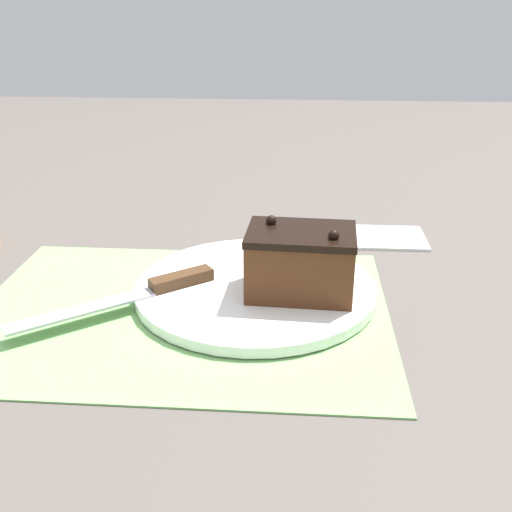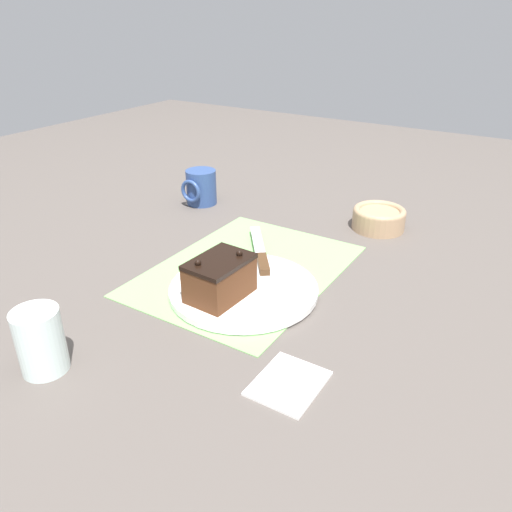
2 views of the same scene
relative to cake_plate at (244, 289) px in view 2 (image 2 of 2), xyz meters
The scene contains 9 objects.
ground_plane 0.09m from the cake_plate, 150.53° to the right, with size 3.00×3.00×0.00m, color #544C47.
placemat_woven 0.09m from the cake_plate, 150.53° to the right, with size 0.46×0.34×0.00m, color #7AB266.
cake_plate is the anchor object (origin of this frame).
chocolate_cake 0.07m from the cake_plate, 17.92° to the right, with size 0.12×0.09×0.08m.
serving_knife 0.12m from the cake_plate, 164.30° to the right, with size 0.20×0.16×0.01m.
drinking_glass 0.37m from the cake_plate, 21.17° to the right, with size 0.07×0.07×0.10m.
small_bowl 0.44m from the cake_plate, 165.80° to the left, with size 0.13×0.13×0.05m.
coffee_mug 0.50m from the cake_plate, 133.10° to the right, with size 0.09×0.08×0.09m.
folded_napkin 0.26m from the cake_plate, 47.50° to the left, with size 0.11×0.09×0.01m, color white.
Camera 2 is at (0.75, 0.49, 0.49)m, focal length 35.00 mm.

